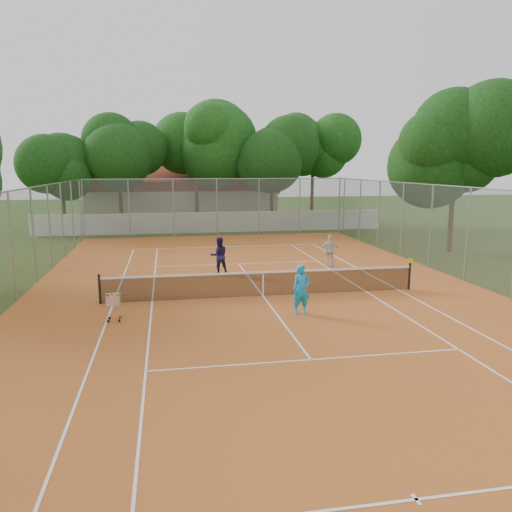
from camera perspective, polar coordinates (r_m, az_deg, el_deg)
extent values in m
plane|color=#203D10|center=(18.94, 0.81, -4.67)|extent=(120.00, 120.00, 0.00)
cube|color=#B85E23|center=(18.94, 0.81, -4.64)|extent=(18.00, 34.00, 0.02)
cube|color=white|center=(18.94, 0.81, -4.60)|extent=(10.98, 23.78, 0.01)
cube|color=black|center=(18.82, 0.81, -3.17)|extent=(11.88, 0.10, 0.98)
cube|color=slate|center=(18.53, 0.82, 1.32)|extent=(18.00, 34.00, 4.00)
cube|color=white|center=(37.36, -4.77, 3.88)|extent=(26.00, 0.30, 1.50)
cube|color=beige|center=(47.07, -8.42, 6.89)|extent=(16.40, 9.00, 4.40)
cube|color=black|center=(40.12, -5.28, 10.39)|extent=(29.00, 19.00, 10.00)
imported|color=#1891CD|center=(16.57, 5.21, -3.83)|extent=(0.63, 0.44, 1.67)
imported|color=#1C1746|center=(22.72, -4.25, 0.04)|extent=(0.88, 0.72, 1.68)
imported|color=silver|center=(24.49, 8.48, 0.60)|extent=(1.01, 0.63, 1.60)
cube|color=silver|center=(16.50, -15.95, -5.56)|extent=(0.55, 0.55, 0.95)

